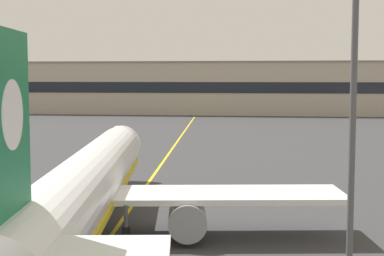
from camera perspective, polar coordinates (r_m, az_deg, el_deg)
taxiway_centreline at (r=53.37m, az=-4.56°, el=-5.72°), size 12.62×179.60×0.01m
airliner_foreground at (r=35.83m, az=-10.49°, el=-5.69°), size 32.36×41.45×11.65m
apron_lamp_post at (r=25.02m, az=15.64°, el=-0.60°), size 2.24×0.90×14.63m
safety_cone_by_nose_gear at (r=51.31m, az=-2.78°, el=-5.86°), size 0.44×0.44×0.55m
terminal_building at (r=152.58m, az=5.78°, el=3.98°), size 164.80×12.40×13.99m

